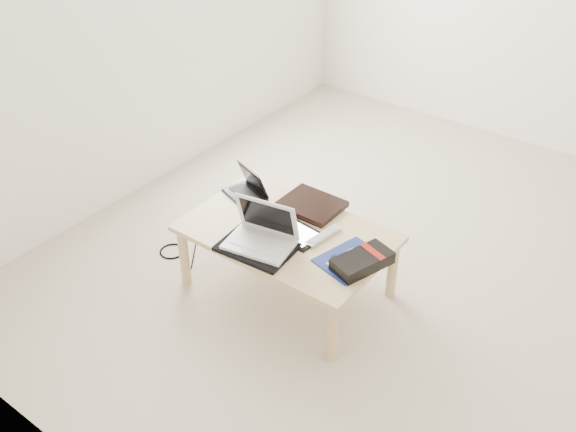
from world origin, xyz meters
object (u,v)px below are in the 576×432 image
Objects in this scene: coffee_table at (287,238)px; white_laptop at (262,234)px; gpu_box at (362,261)px; netbook at (247,189)px.

coffee_table is 2.90× the size of white_laptop.
gpu_box is at bearing -2.16° from coffee_table.
netbook reaches higher than coffee_table.
netbook is at bearing 158.90° from coffee_table.
white_laptop is at bearing -41.51° from netbook.
netbook is 0.50m from white_laptop.
coffee_table is 0.21m from white_laptop.
coffee_table is 3.74× the size of netbook.
netbook reaches higher than gpu_box.
netbook is at bearing 138.49° from white_laptop.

